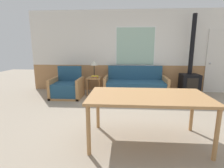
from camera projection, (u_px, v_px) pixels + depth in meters
The scene contains 10 objects.
ground_plane at pixel (141, 121), 3.61m from camera, with size 16.00×16.00×0.00m, color gray.
wall_back at pixel (135, 51), 5.90m from camera, with size 7.20×0.09×2.70m.
couch at pixel (135, 87), 5.55m from camera, with size 1.94×0.88×0.90m.
armchair at pixel (67, 88), 5.29m from camera, with size 0.90×0.79×0.92m.
side_table at pixel (94, 81), 5.61m from camera, with size 0.44×0.44×0.54m.
table_lamp at pixel (94, 64), 5.57m from camera, with size 0.26×0.26×0.54m.
book_stack at pixel (95, 77), 5.50m from camera, with size 0.22×0.15×0.07m.
dining_table at pixel (148, 99), 2.71m from camera, with size 1.83×0.99×0.78m.
wood_stove at pixel (190, 77), 5.51m from camera, with size 0.55×0.53×2.48m.
entry_door at pixel (219, 62), 5.72m from camera, with size 0.83×0.09×2.05m.
Camera 1 is at (-0.36, -3.41, 1.50)m, focal length 28.00 mm.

